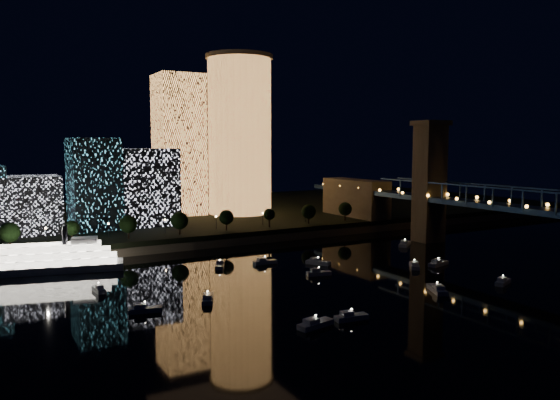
{
  "coord_description": "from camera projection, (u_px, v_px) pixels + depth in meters",
  "views": [
    {
      "loc": [
        -99.39,
        -116.18,
        40.05
      ],
      "look_at": [
        -3.25,
        55.0,
        20.2
      ],
      "focal_mm": 35.0,
      "sensor_mm": 36.0,
      "label": 1
    }
  ],
  "objects": [
    {
      "name": "ground",
      "position": [
        386.0,
        288.0,
        153.24
      ],
      "size": [
        520.0,
        520.0,
        0.0
      ],
      "primitive_type": "plane",
      "color": "black",
      "rests_on": "ground"
    },
    {
      "name": "far_bank",
      "position": [
        189.0,
        215.0,
        291.78
      ],
      "size": [
        420.0,
        160.0,
        5.0
      ],
      "primitive_type": "cube",
      "color": "black",
      "rests_on": "ground"
    },
    {
      "name": "seawall",
      "position": [
        255.0,
        239.0,
        224.22
      ],
      "size": [
        420.0,
        6.0,
        3.0
      ],
      "primitive_type": "cube",
      "color": "#6B5E4C",
      "rests_on": "ground"
    },
    {
      "name": "tower_cylindrical",
      "position": [
        240.0,
        135.0,
        277.98
      ],
      "size": [
        34.0,
        34.0,
        80.09
      ],
      "color": "#E9974A",
      "rests_on": "far_bank"
    },
    {
      "name": "tower_rectangular",
      "position": [
        179.0,
        145.0,
        274.17
      ],
      "size": [
        21.99,
        21.99,
        69.98
      ],
      "primitive_type": "cube",
      "color": "#E9974A",
      "rests_on": "far_bank"
    },
    {
      "name": "midrise_blocks",
      "position": [
        81.0,
        191.0,
        226.6
      ],
      "size": [
        86.84,
        24.91,
        37.97
      ],
      "color": "white",
      "rests_on": "far_bank"
    },
    {
      "name": "truss_bridge",
      "position": [
        527.0,
        215.0,
        186.5
      ],
      "size": [
        13.0,
        266.0,
        50.0
      ],
      "color": "navy",
      "rests_on": "ground"
    },
    {
      "name": "riverboat",
      "position": [
        38.0,
        260.0,
        171.77
      ],
      "size": [
        51.26,
        21.15,
        15.16
      ],
      "color": "silver",
      "rests_on": "ground"
    },
    {
      "name": "motorboats",
      "position": [
        333.0,
        276.0,
        163.46
      ],
      "size": [
        126.89,
        71.49,
        2.78
      ],
      "color": "silver",
      "rests_on": "ground"
    },
    {
      "name": "esplanade_trees",
      "position": [
        177.0,
        221.0,
        213.35
      ],
      "size": [
        166.09,
        6.95,
        8.97
      ],
      "color": "black",
      "rests_on": "far_bank"
    },
    {
      "name": "street_lamps",
      "position": [
        165.0,
        223.0,
        217.31
      ],
      "size": [
        132.7,
        0.7,
        5.65
      ],
      "color": "black",
      "rests_on": "far_bank"
    }
  ]
}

